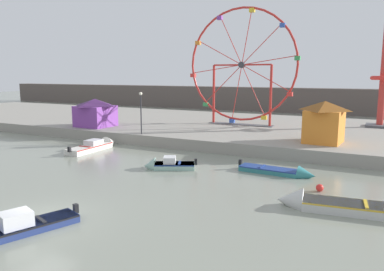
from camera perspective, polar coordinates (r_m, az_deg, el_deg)
The scene contains 14 objects.
ground_plane at distance 19.22m, azimuth -22.08°, elevation -12.01°, with size 240.00×240.00×0.00m, color gray.
quay_promenade at distance 43.60m, azimuth 8.23°, elevation 1.01°, with size 110.00×23.84×1.03m, color gray.
distant_town_skyline at distance 69.17m, azimuth 15.47°, elevation 5.23°, with size 140.00×3.00×4.40m, color #564C47.
motorboat_pale_grey at distance 20.32m, azimuth 19.96°, elevation -9.91°, with size 6.31×2.23×1.47m.
motorboat_white_red_stripe at distance 35.29m, azimuth -14.28°, elevation -1.50°, with size 1.58×6.24×1.38m.
motorboat_seafoam at distance 27.12m, azimuth -4.09°, elevation -4.53°, with size 3.84×2.78×1.32m.
motorboat_teal_painted at distance 26.23m, azimuth 13.82°, elevation -5.44°, with size 5.43×1.46×1.14m.
motorboat_navy_blue at distance 17.90m, azimuth -26.74°, elevation -12.97°, with size 2.96×5.42×1.42m.
ferris_wheel_red_frame at distance 42.91m, azimuth 7.64°, elevation 10.41°, with size 12.83×1.20×13.12m.
drop_tower_red_tower at distance 45.78m, azimuth 27.29°, elevation 7.98°, with size 2.80×2.80×13.29m.
carnival_booth_purple_stall at distance 42.73m, azimuth -14.61°, elevation 3.50°, with size 4.05×3.86×3.09m.
carnival_booth_orange_canopy at distance 33.33m, azimuth 19.60°, elevation 2.09°, with size 3.45×3.70×3.54m.
promenade_lamp_near at distance 36.14m, azimuth -7.84°, elevation 4.36°, with size 0.32×0.32×4.08m.
mooring_buoy_orange at distance 23.18m, azimuth 18.99°, elevation -7.60°, with size 0.44×0.44×0.44m, color red.
Camera 1 is at (13.79, -11.53, 6.78)m, focal length 34.78 mm.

